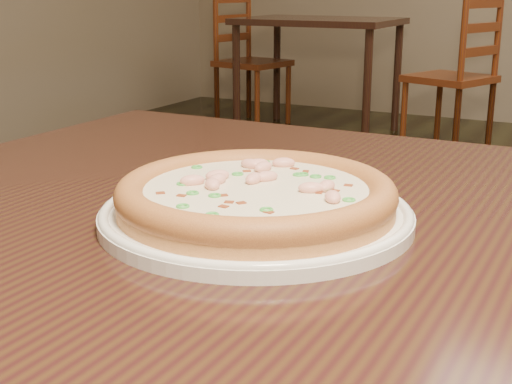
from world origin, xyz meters
The scene contains 6 objects.
hero_table centered at (-0.30, -0.22, 0.65)m, with size 1.20×0.80×0.75m.
plate centered at (-0.42, -0.27, 0.76)m, with size 0.29×0.29×0.02m.
pizza centered at (-0.42, -0.27, 0.78)m, with size 0.26×0.26×0.03m.
bg_table_left centered at (-1.98, 3.55, 0.65)m, with size 1.00×0.70×0.75m.
chair_a centered at (-2.55, 3.60, 0.44)m, with size 0.49×0.49×0.95m.
chair_b centered at (-1.03, 3.38, 0.44)m, with size 0.54×0.54×0.95m.
Camera 1 is at (-0.12, -0.83, 0.97)m, focal length 50.00 mm.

